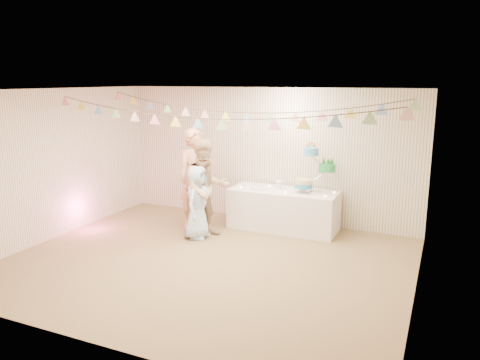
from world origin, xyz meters
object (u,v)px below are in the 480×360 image
at_px(person_adult_b, 206,189).
at_px(person_child, 198,202).
at_px(cake_stand, 314,169).
at_px(table, 283,210).
at_px(person_adult_a, 196,179).

distance_m(person_adult_b, person_child, 0.28).
bearing_deg(cake_stand, table, -174.81).
height_order(table, person_child, person_child).
distance_m(table, person_adult_a, 1.72).
xyz_separation_m(person_adult_a, person_adult_b, (0.39, -0.34, -0.07)).
height_order(cake_stand, person_adult_a, person_adult_a).
height_order(person_adult_a, person_child, person_adult_a).
height_order(cake_stand, person_child, cake_stand).
bearing_deg(person_child, cake_stand, -59.85).
distance_m(table, person_adult_b, 1.55).
height_order(table, cake_stand, cake_stand).
relative_size(cake_stand, person_child, 0.65).
bearing_deg(person_adult_a, table, -32.97).
height_order(table, person_adult_a, person_adult_a).
xyz_separation_m(table, person_child, (-1.21, -1.09, 0.28)).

